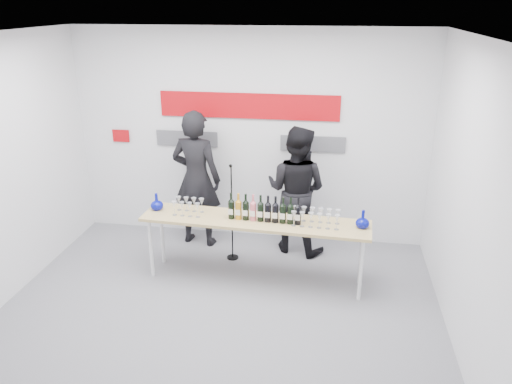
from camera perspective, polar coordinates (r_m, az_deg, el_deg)
ground at (r=5.90m, az=-4.11°, el=-13.11°), size 5.00×5.00×0.00m
back_wall at (r=7.07m, az=-0.81°, el=6.28°), size 5.00×0.04×3.00m
signage at (r=6.98m, az=-1.32°, el=8.67°), size 3.38×0.02×0.79m
tasting_table at (r=6.05m, az=-0.15°, el=-3.70°), size 2.80×0.71×0.83m
wine_bottles at (r=5.92m, az=0.95°, el=-1.90°), size 0.89×0.12×0.33m
decanter_left at (r=6.39m, az=-11.29°, el=-1.07°), size 0.16×0.16×0.21m
decanter_right at (r=5.91m, az=12.11°, el=-3.03°), size 0.16×0.16×0.21m
glasses_left at (r=6.21m, az=-7.77°, el=-1.68°), size 0.37×0.24×0.18m
glasses_right at (r=5.89m, az=6.84°, el=-2.93°), size 0.57×0.25×0.18m
presenter_left at (r=7.01m, az=-6.82°, el=1.48°), size 0.77×0.57×1.95m
presenter_right at (r=6.81m, az=4.60°, el=0.21°), size 1.03×0.91×1.78m
mic_stand at (r=6.72m, az=-2.74°, el=-4.44°), size 0.16×0.16×1.36m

